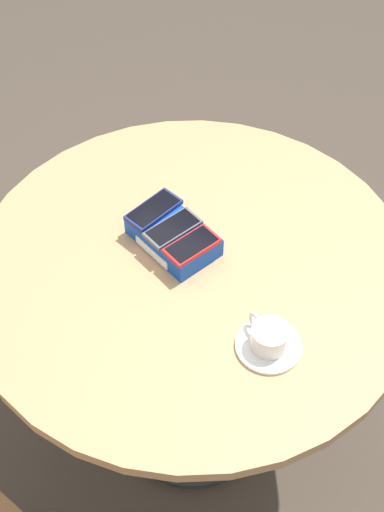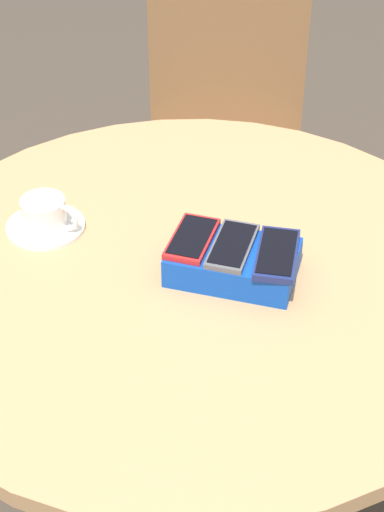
{
  "view_description": "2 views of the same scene",
  "coord_description": "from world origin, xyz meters",
  "px_view_note": "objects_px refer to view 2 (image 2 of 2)",
  "views": [
    {
      "loc": [
        0.62,
        -0.83,
        1.98
      ],
      "look_at": [
        0.0,
        0.0,
        0.78
      ],
      "focal_mm": 50.0,
      "sensor_mm": 36.0,
      "label": 1
    },
    {
      "loc": [
        -0.07,
        1.1,
        1.63
      ],
      "look_at": [
        0.0,
        0.0,
        0.78
      ],
      "focal_mm": 60.0,
      "sensor_mm": 36.0,
      "label": 2
    }
  ],
  "objects_px": {
    "phone_red": "(192,238)",
    "chair_near_window": "(222,147)",
    "phone_box": "(233,262)",
    "phone_gray": "(232,246)",
    "phone_navy": "(277,254)",
    "coffee_cup": "(45,212)",
    "round_table": "(192,320)",
    "saucer": "(46,227)"
  },
  "relations": [
    {
      "from": "phone_box",
      "to": "phone_red",
      "type": "relative_size",
      "value": 1.69
    },
    {
      "from": "coffee_cup",
      "to": "chair_near_window",
      "type": "bearing_deg",
      "value": -109.62
    },
    {
      "from": "round_table",
      "to": "phone_navy",
      "type": "relative_size",
      "value": 7.26
    },
    {
      "from": "phone_red",
      "to": "coffee_cup",
      "type": "relative_size",
      "value": 1.28
    },
    {
      "from": "phone_box",
      "to": "coffee_cup",
      "type": "xyz_separation_m",
      "value": [
        0.33,
        -0.11,
        0.01
      ]
    },
    {
      "from": "round_table",
      "to": "phone_navy",
      "type": "height_order",
      "value": "phone_navy"
    },
    {
      "from": "phone_box",
      "to": "phone_red",
      "type": "xyz_separation_m",
      "value": [
        0.07,
        -0.02,
        0.03
      ]
    },
    {
      "from": "round_table",
      "to": "coffee_cup",
      "type": "relative_size",
      "value": 9.69
    },
    {
      "from": "round_table",
      "to": "chair_near_window",
      "type": "height_order",
      "value": "chair_near_window"
    },
    {
      "from": "phone_gray",
      "to": "coffee_cup",
      "type": "height_order",
      "value": "phone_gray"
    },
    {
      "from": "phone_navy",
      "to": "coffee_cup",
      "type": "height_order",
      "value": "phone_navy"
    },
    {
      "from": "phone_box",
      "to": "saucer",
      "type": "bearing_deg",
      "value": -17.88
    },
    {
      "from": "phone_navy",
      "to": "coffee_cup",
      "type": "distance_m",
      "value": 0.41
    },
    {
      "from": "phone_box",
      "to": "phone_gray",
      "type": "relative_size",
      "value": 1.62
    },
    {
      "from": "round_table",
      "to": "phone_red",
      "type": "relative_size",
      "value": 7.59
    },
    {
      "from": "saucer",
      "to": "phone_gray",
      "type": "bearing_deg",
      "value": 162.45
    },
    {
      "from": "phone_gray",
      "to": "coffee_cup",
      "type": "bearing_deg",
      "value": -17.53
    },
    {
      "from": "phone_red",
      "to": "chair_near_window",
      "type": "bearing_deg",
      "value": -91.43
    },
    {
      "from": "phone_box",
      "to": "coffee_cup",
      "type": "relative_size",
      "value": 2.16
    },
    {
      "from": "round_table",
      "to": "saucer",
      "type": "relative_size",
      "value": 7.34
    },
    {
      "from": "round_table",
      "to": "phone_gray",
      "type": "height_order",
      "value": "phone_gray"
    },
    {
      "from": "saucer",
      "to": "chair_near_window",
      "type": "xyz_separation_m",
      "value": [
        -0.28,
        -0.79,
        -0.29
      ]
    },
    {
      "from": "round_table",
      "to": "phone_red",
      "type": "height_order",
      "value": "phone_red"
    },
    {
      "from": "coffee_cup",
      "to": "chair_near_window",
      "type": "height_order",
      "value": "chair_near_window"
    },
    {
      "from": "phone_red",
      "to": "chair_near_window",
      "type": "xyz_separation_m",
      "value": [
        -0.02,
        -0.88,
        -0.34
      ]
    },
    {
      "from": "phone_navy",
      "to": "phone_red",
      "type": "height_order",
      "value": "phone_navy"
    },
    {
      "from": "round_table",
      "to": "phone_box",
      "type": "distance_m",
      "value": 0.16
    },
    {
      "from": "round_table",
      "to": "chair_near_window",
      "type": "xyz_separation_m",
      "value": [
        -0.02,
        -0.88,
        -0.16
      ]
    },
    {
      "from": "coffee_cup",
      "to": "phone_box",
      "type": "bearing_deg",
      "value": 162.13
    },
    {
      "from": "phone_navy",
      "to": "coffee_cup",
      "type": "bearing_deg",
      "value": -17.01
    },
    {
      "from": "phone_red",
      "to": "chair_near_window",
      "type": "height_order",
      "value": "chair_near_window"
    },
    {
      "from": "phone_gray",
      "to": "phone_red",
      "type": "distance_m",
      "value": 0.07
    },
    {
      "from": "phone_red",
      "to": "round_table",
      "type": "bearing_deg",
      "value": 31.93
    },
    {
      "from": "phone_red",
      "to": "coffee_cup",
      "type": "distance_m",
      "value": 0.27
    },
    {
      "from": "phone_navy",
      "to": "chair_near_window",
      "type": "xyz_separation_m",
      "value": [
        0.11,
        -0.91,
        -0.34
      ]
    },
    {
      "from": "phone_box",
      "to": "phone_gray",
      "type": "bearing_deg",
      "value": -52.03
    },
    {
      "from": "round_table",
      "to": "saucer",
      "type": "distance_m",
      "value": 0.3
    },
    {
      "from": "phone_box",
      "to": "saucer",
      "type": "relative_size",
      "value": 1.63
    },
    {
      "from": "saucer",
      "to": "coffee_cup",
      "type": "bearing_deg",
      "value": 160.59
    },
    {
      "from": "phone_box",
      "to": "phone_navy",
      "type": "height_order",
      "value": "phone_navy"
    },
    {
      "from": "chair_near_window",
      "to": "round_table",
      "type": "bearing_deg",
      "value": 88.53
    },
    {
      "from": "coffee_cup",
      "to": "phone_red",
      "type": "bearing_deg",
      "value": 161.55
    }
  ]
}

